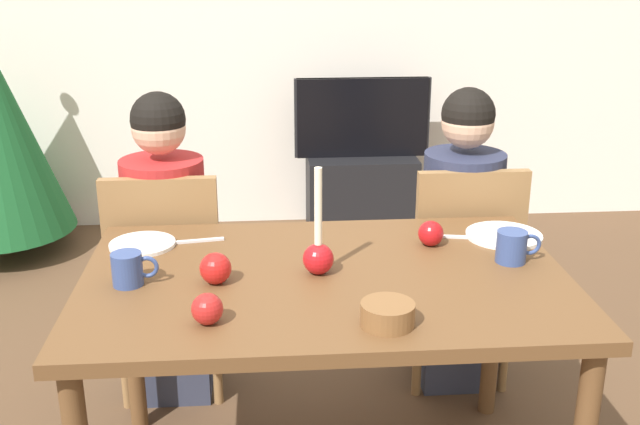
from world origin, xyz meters
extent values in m
cube|color=silver|center=(0.00, 2.60, 1.30)|extent=(6.40, 0.10, 2.60)
cube|color=brown|center=(0.00, 0.00, 0.73)|extent=(1.40, 0.90, 0.04)
cylinder|color=brown|center=(-0.64, 0.39, 0.35)|extent=(0.06, 0.06, 0.71)
cylinder|color=brown|center=(0.64, 0.39, 0.35)|extent=(0.06, 0.06, 0.71)
cube|color=olive|center=(-0.53, 0.69, 0.43)|extent=(0.40, 0.40, 0.04)
cube|color=olive|center=(-0.53, 0.51, 0.68)|extent=(0.40, 0.04, 0.45)
cylinder|color=olive|center=(-0.36, 0.86, 0.21)|extent=(0.04, 0.04, 0.41)
cylinder|color=olive|center=(-0.70, 0.86, 0.21)|extent=(0.04, 0.04, 0.41)
cylinder|color=olive|center=(-0.36, 0.52, 0.21)|extent=(0.04, 0.04, 0.41)
cylinder|color=olive|center=(-0.70, 0.52, 0.21)|extent=(0.04, 0.04, 0.41)
cube|color=olive|center=(0.57, 0.69, 0.43)|extent=(0.40, 0.40, 0.04)
cube|color=olive|center=(0.57, 0.51, 0.68)|extent=(0.40, 0.04, 0.45)
cylinder|color=olive|center=(0.74, 0.86, 0.21)|extent=(0.04, 0.04, 0.41)
cylinder|color=olive|center=(0.40, 0.86, 0.21)|extent=(0.04, 0.04, 0.41)
cylinder|color=olive|center=(0.74, 0.52, 0.21)|extent=(0.04, 0.04, 0.41)
cylinder|color=olive|center=(0.40, 0.52, 0.21)|extent=(0.04, 0.04, 0.41)
cube|color=#33384C|center=(-0.53, 0.64, 0.23)|extent=(0.28, 0.28, 0.45)
cylinder|color=#AD2323|center=(-0.53, 0.64, 0.69)|extent=(0.30, 0.30, 0.48)
sphere|color=tan|center=(-0.53, 0.64, 1.04)|extent=(0.19, 0.19, 0.19)
sphere|color=black|center=(-0.53, 0.64, 1.07)|extent=(0.19, 0.19, 0.19)
cube|color=#33384C|center=(0.57, 0.64, 0.23)|extent=(0.28, 0.28, 0.45)
cylinder|color=#282D47|center=(0.57, 0.64, 0.69)|extent=(0.30, 0.30, 0.48)
sphere|color=tan|center=(0.57, 0.64, 1.04)|extent=(0.19, 0.19, 0.19)
sphere|color=black|center=(0.57, 0.64, 1.07)|extent=(0.19, 0.19, 0.19)
cube|color=black|center=(0.41, 2.30, 0.24)|extent=(0.64, 0.40, 0.48)
cube|color=black|center=(0.41, 2.30, 0.71)|extent=(0.79, 0.04, 0.46)
cube|color=black|center=(0.41, 2.30, 0.71)|extent=(0.76, 0.05, 0.46)
cylinder|color=brown|center=(-1.64, 2.14, 0.07)|extent=(0.08, 0.08, 0.14)
sphere|color=red|center=(-0.02, 0.01, 0.80)|extent=(0.09, 0.09, 0.09)
cylinder|color=#EFE5C6|center=(-0.02, 0.01, 0.95)|extent=(0.02, 0.02, 0.23)
cylinder|color=white|center=(-0.56, 0.27, 0.76)|extent=(0.21, 0.21, 0.01)
cylinder|color=white|center=(0.60, 0.25, 0.76)|extent=(0.25, 0.25, 0.01)
cylinder|color=#33477F|center=(-0.55, -0.02, 0.80)|extent=(0.09, 0.09, 0.09)
torus|color=#33477F|center=(-0.50, -0.02, 0.80)|extent=(0.06, 0.01, 0.06)
cylinder|color=#33477F|center=(0.56, 0.05, 0.80)|extent=(0.09, 0.09, 0.10)
torus|color=#33477F|center=(0.62, 0.05, 0.80)|extent=(0.07, 0.01, 0.07)
cube|color=silver|center=(-0.39, 0.29, 0.75)|extent=(0.18, 0.04, 0.01)
cube|color=silver|center=(0.42, 0.26, 0.75)|extent=(0.18, 0.05, 0.01)
cylinder|color=brown|center=(0.13, -0.32, 0.78)|extent=(0.14, 0.14, 0.06)
sphere|color=#AD1E1C|center=(-0.32, -0.27, 0.79)|extent=(0.08, 0.08, 0.08)
sphere|color=red|center=(-0.31, -0.03, 0.79)|extent=(0.09, 0.09, 0.09)
sphere|color=#AE1215|center=(0.35, 0.20, 0.79)|extent=(0.08, 0.08, 0.08)
camera|label=1|loc=(-0.17, -1.98, 1.64)|focal=42.35mm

